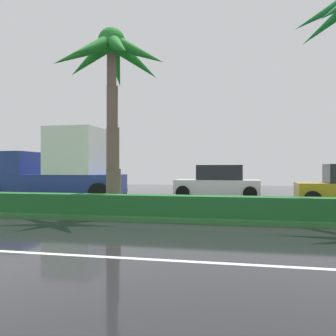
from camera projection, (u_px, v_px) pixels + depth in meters
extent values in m
cube|color=black|center=(137.00, 212.00, 13.58)|extent=(90.00, 42.00, 0.10)
cube|color=white|center=(24.00, 252.00, 6.75)|extent=(81.00, 0.14, 0.01)
cube|color=#2D6B33|center=(129.00, 211.00, 12.61)|extent=(85.50, 4.00, 0.15)
cube|color=#1E6028|center=(114.00, 204.00, 11.24)|extent=(76.50, 0.70, 0.60)
cylinder|color=brown|center=(114.00, 189.00, 12.36)|extent=(0.49, 0.49, 1.38)
cylinder|color=brown|center=(113.00, 148.00, 12.31)|extent=(0.43, 0.43, 1.38)
cylinder|color=brown|center=(112.00, 107.00, 12.27)|extent=(0.38, 0.38, 1.38)
cylinder|color=brown|center=(112.00, 65.00, 12.22)|extent=(0.32, 0.32, 1.38)
sphere|color=#207327|center=(112.00, 41.00, 12.22)|extent=(0.90, 0.90, 0.90)
cone|color=#207327|center=(137.00, 52.00, 11.89)|extent=(2.17, 0.86, 1.40)
cone|color=#207327|center=(135.00, 60.00, 12.78)|extent=(1.77, 1.97, 1.45)
cone|color=#207327|center=(116.00, 65.00, 13.09)|extent=(0.93, 2.11, 1.59)
cone|color=#207327|center=(91.00, 59.00, 12.71)|extent=(2.18, 1.23, 1.39)
cone|color=#207327|center=(83.00, 52.00, 11.96)|extent=(2.12, 1.49, 1.40)
cone|color=#207327|center=(93.00, 47.00, 11.41)|extent=(1.14, 2.17, 1.42)
cone|color=#207327|center=(118.00, 46.00, 11.35)|extent=(1.63, 2.07, 1.39)
cone|color=#1B7434|center=(336.00, 6.00, 10.47)|extent=(2.59, 0.87, 1.74)
cube|color=navy|center=(56.00, 184.00, 17.65)|extent=(6.40, 2.30, 0.90)
cube|color=navy|center=(15.00, 163.00, 18.13)|extent=(1.90, 2.21, 1.10)
cube|color=silver|center=(76.00, 151.00, 17.43)|extent=(2.30, 2.35, 2.20)
cylinder|color=black|center=(21.00, 189.00, 19.38)|extent=(0.92, 0.30, 0.92)
cylinder|color=black|center=(99.00, 193.00, 15.93)|extent=(0.92, 0.30, 0.92)
cylinder|color=black|center=(118.00, 190.00, 18.21)|extent=(0.92, 0.30, 0.92)
cube|color=white|center=(217.00, 187.00, 18.98)|extent=(4.30, 1.76, 0.72)
cube|color=#1E2328|center=(220.00, 172.00, 18.95)|extent=(2.30, 1.58, 0.76)
cylinder|color=black|center=(183.00, 192.00, 18.46)|extent=(0.68, 0.22, 0.68)
cylinder|color=black|center=(189.00, 190.00, 20.21)|extent=(0.68, 0.22, 0.68)
cylinder|color=black|center=(250.00, 193.00, 17.74)|extent=(0.68, 0.22, 0.68)
cylinder|color=black|center=(250.00, 191.00, 19.50)|extent=(0.68, 0.22, 0.68)
cylinder|color=black|center=(313.00, 200.00, 14.13)|extent=(0.68, 0.22, 0.68)
cylinder|color=black|center=(306.00, 196.00, 15.89)|extent=(0.68, 0.22, 0.68)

